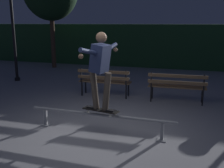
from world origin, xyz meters
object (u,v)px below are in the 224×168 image
Objects in this scene: grind_rail at (100,117)px; skateboarder at (100,65)px; skateboard at (101,110)px; park_bench_leftmost at (104,80)px; lamp_post_left at (12,16)px; park_bench_left_center at (177,84)px.

skateboarder reaches higher than grind_rail.
park_bench_leftmost reaches higher than skateboard.
grind_rail is at bearing -37.52° from lamp_post_left.
park_bench_left_center is at bearing -10.47° from lamp_post_left.
grind_rail is 1.93× the size of park_bench_left_center.
grind_rail is 2.00× the size of skateboarder.
lamp_post_left is (-4.84, 3.70, 2.00)m from skateboard.
lamp_post_left reaches higher than grind_rail.
lamp_post_left reaches higher than park_bench_leftmost.
lamp_post_left is at bearing 142.48° from grind_rail.
skateboarder is at bearing -10.13° from skateboard.
lamp_post_left is at bearing 169.53° from park_bench_left_center.
grind_rail is 1.93× the size of park_bench_leftmost.
skateboarder is at bearing -1.27° from grind_rail.
park_bench_leftmost is 1.00× the size of park_bench_left_center.
park_bench_left_center is at bearing 62.41° from skateboarder.
lamp_post_left reaches higher than skateboard.
park_bench_leftmost is (-0.81, 2.56, 0.05)m from skateboard.
park_bench_left_center is 0.41× the size of lamp_post_left.
park_bench_leftmost is 0.41× the size of lamp_post_left.
skateboarder is 0.40× the size of lamp_post_left.
park_bench_left_center is (1.36, 2.56, 0.21)m from grind_rail.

